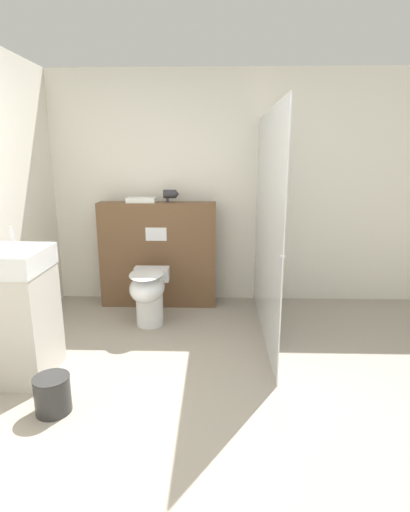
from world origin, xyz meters
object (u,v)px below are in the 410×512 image
(toilet, at_px, (148,292))
(waste_bin, at_px, (53,394))
(sink_vanity, at_px, (12,314))
(hair_drier, at_px, (171,194))

(toilet, relative_size, waste_bin, 2.43)
(toilet, height_order, waste_bin, toilet)
(sink_vanity, bearing_deg, toilet, 46.90)
(sink_vanity, height_order, waste_bin, sink_vanity)
(toilet, distance_m, sink_vanity, 1.25)
(sink_vanity, relative_size, hair_drier, 6.72)
(hair_drier, bearing_deg, waste_bin, -105.80)
(hair_drier, bearing_deg, toilet, -104.42)
(waste_bin, bearing_deg, toilet, 73.56)
(toilet, relative_size, sink_vanity, 0.54)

